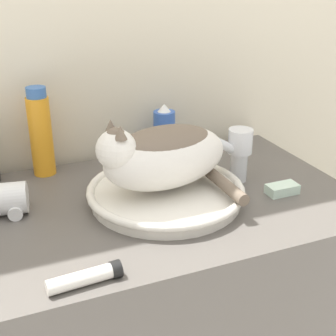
# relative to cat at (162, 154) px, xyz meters

# --- Properties ---
(wall_back) EXTENTS (8.00, 0.05, 2.40)m
(wall_back) POSITION_rel_cat_xyz_m (-0.02, 0.37, 0.23)
(wall_back) COLOR beige
(wall_back) RESTS_ON ground_plane
(vanity_counter) EXTENTS (0.97, 0.59, 0.85)m
(vanity_counter) POSITION_rel_cat_xyz_m (-0.02, 0.02, -0.55)
(vanity_counter) COLOR #56514C
(vanity_counter) RESTS_ON ground_plane
(sink_basin) EXTENTS (0.37, 0.37, 0.04)m
(sink_basin) POSITION_rel_cat_xyz_m (0.01, 0.00, -0.10)
(sink_basin) COLOR white
(sink_basin) RESTS_ON vanity_counter
(cat) EXTENTS (0.33, 0.26, 0.18)m
(cat) POSITION_rel_cat_xyz_m (0.00, 0.00, 0.00)
(cat) COLOR silver
(cat) RESTS_ON sink_basin
(faucet) EXTENTS (0.17, 0.06, 0.16)m
(faucet) POSITION_rel_cat_xyz_m (0.21, 0.03, -0.03)
(faucet) COLOR silver
(faucet) RESTS_ON vanity_counter
(spray_bottle_trigger) EXTENTS (0.06, 0.06, 0.15)m
(spray_bottle_trigger) POSITION_rel_cat_xyz_m (0.12, 0.27, -0.05)
(spray_bottle_trigger) COLOR #335BB7
(spray_bottle_trigger) RESTS_ON vanity_counter
(shampoo_bottle_tall) EXTENTS (0.06, 0.06, 0.24)m
(shampoo_bottle_tall) POSITION_rel_cat_xyz_m (-0.23, 0.27, -0.01)
(shampoo_bottle_tall) COLOR orange
(shampoo_bottle_tall) RESTS_ON vanity_counter
(cream_tube) EXTENTS (0.14, 0.04, 0.03)m
(cream_tube) POSITION_rel_cat_xyz_m (-0.24, -0.24, -0.11)
(cream_tube) COLOR silver
(cream_tube) RESTS_ON vanity_counter
(soap_bar) EXTENTS (0.08, 0.04, 0.02)m
(soap_bar) POSITION_rel_cat_xyz_m (0.29, -0.07, -0.11)
(soap_bar) COLOR silver
(soap_bar) RESTS_ON vanity_counter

